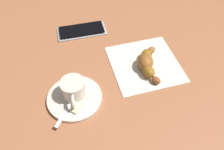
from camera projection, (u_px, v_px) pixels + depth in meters
ground_plane at (112, 75)px, 0.62m from camera, size 1.80×1.80×0.00m
saucer at (75, 98)px, 0.56m from camera, size 0.13×0.13×0.01m
espresso_cup at (73, 89)px, 0.55m from camera, size 0.06×0.08×0.05m
teaspoon at (74, 98)px, 0.55m from camera, size 0.09×0.10×0.01m
sugar_packet at (81, 102)px, 0.55m from camera, size 0.06×0.06×0.01m
napkin at (145, 64)px, 0.64m from camera, size 0.19×0.19×0.00m
croissant at (147, 62)px, 0.62m from camera, size 0.08×0.13×0.04m
cell_phone at (82, 31)px, 0.73m from camera, size 0.15×0.07×0.01m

